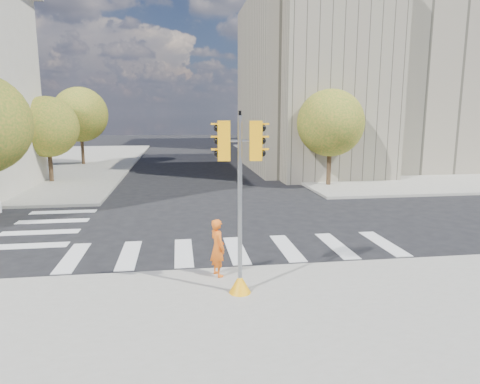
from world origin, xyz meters
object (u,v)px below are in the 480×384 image
Objects in this scene: traffic_signal at (240,219)px; photographer at (218,248)px; lamp_near at (318,114)px; lamp_far at (275,114)px.

traffic_signal reaches higher than photographer.
lamp_near is 21.75m from traffic_signal.
lamp_near is at bearing -90.00° from lamp_far.
traffic_signal is (-8.52, -33.85, -2.49)m from lamp_far.
lamp_far is at bearing -37.67° from photographer.
lamp_far is 34.01m from photographer.
lamp_far reaches higher than photographer.
lamp_far is 1.78× the size of traffic_signal.
lamp_near is at bearing -48.03° from photographer.
lamp_far is at bearing 82.33° from traffic_signal.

